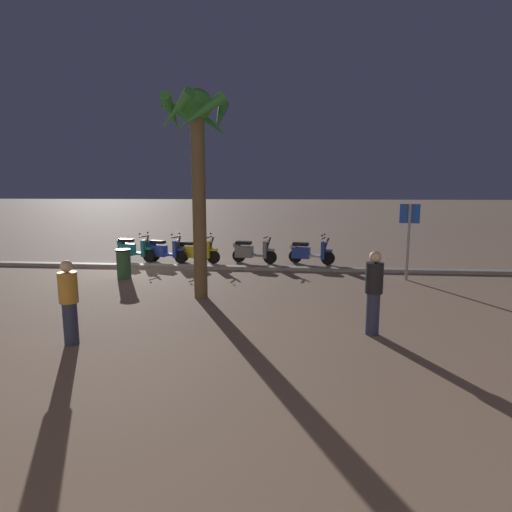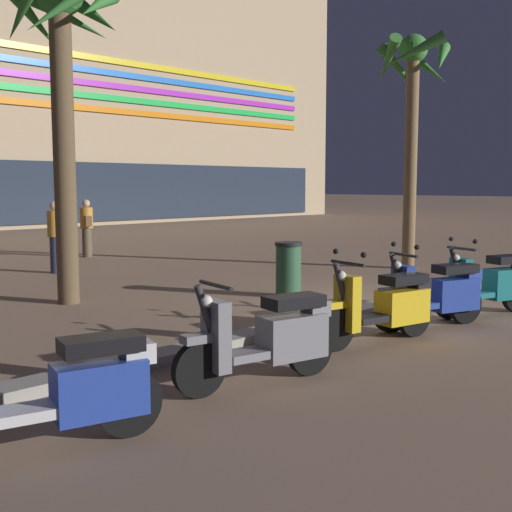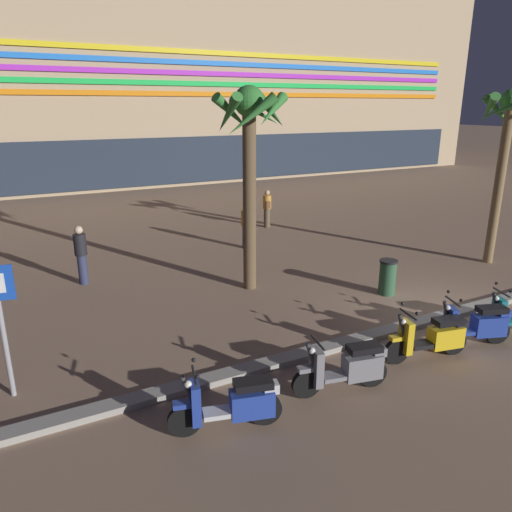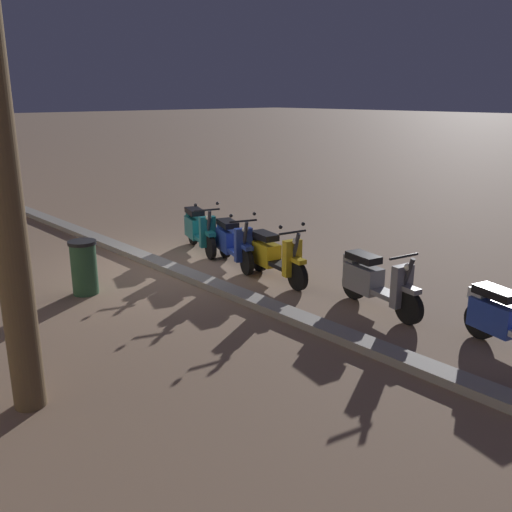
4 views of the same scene
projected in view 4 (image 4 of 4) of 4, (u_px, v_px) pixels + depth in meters
name	position (u px, v px, depth m)	size (l,w,h in m)	color
ground_plane	(167.00, 269.00, 11.19)	(200.00, 200.00, 0.00)	#93755B
curb_strip	(166.00, 266.00, 11.16)	(60.00, 0.36, 0.12)	gray
scooter_blue_mid_front	(512.00, 321.00, 7.48)	(1.76, 0.74, 1.17)	black
scooter_grey_last_in_row	(374.00, 281.00, 9.04)	(1.78, 0.68, 1.04)	black
scooter_yellow_mid_rear	(273.00, 255.00, 10.52)	(1.82, 0.68, 1.17)	black
scooter_blue_gap_after_mid	(233.00, 242.00, 11.41)	(1.73, 0.83, 1.17)	black
scooter_teal_far_back	(199.00, 229.00, 12.46)	(1.76, 0.84, 1.17)	black
litter_bin	(84.00, 267.00, 9.68)	(0.48, 0.48, 0.95)	#2D5638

